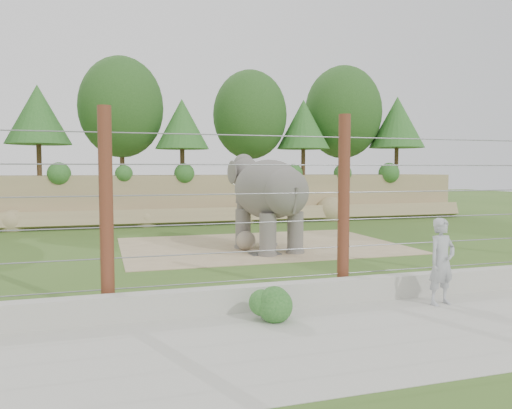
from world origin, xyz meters
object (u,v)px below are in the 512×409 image
object	(u,v)px
stone_ball	(246,241)
barrier_fence	(344,206)
zookeeper	(442,261)
elephant	(268,203)

from	to	relation	value
stone_ball	barrier_fence	distance (m)	6.77
barrier_fence	zookeeper	world-z (taller)	barrier_fence
stone_ball	barrier_fence	world-z (taller)	barrier_fence
stone_ball	barrier_fence	bearing A→B (deg)	-86.94
barrier_fence	zookeeper	size ratio (longest dim) A/B	11.29
zookeeper	stone_ball	bearing A→B (deg)	94.29
stone_ball	zookeeper	distance (m)	8.09
stone_ball	elephant	bearing A→B (deg)	-21.21
stone_ball	zookeeper	bearing A→B (deg)	-76.03
stone_ball	zookeeper	world-z (taller)	zookeeper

